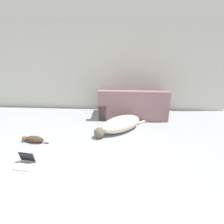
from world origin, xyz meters
The scene contains 6 objects.
ground_plane centered at (0.00, 0.00, 0.00)m, with size 20.00×20.00×0.00m, color #999EA3.
wall_back centered at (0.00, 3.66, 1.24)m, with size 6.91×0.06×2.49m.
couch centered at (0.82, 3.07, 0.27)m, with size 1.79×0.78×0.80m.
dog centered at (0.48, 2.19, 0.16)m, with size 1.27×1.09×0.34m.
cat centered at (-1.34, 1.55, 0.07)m, with size 0.61×0.22×0.14m.
laptop_open centered at (-1.16, 0.77, 0.08)m, with size 0.35×0.34×0.24m.
Camera 1 is at (0.57, -2.42, 2.35)m, focal length 35.00 mm.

